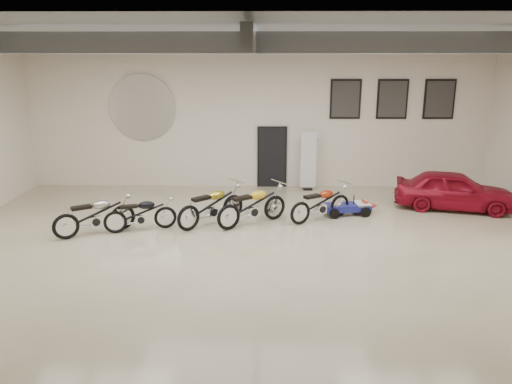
{
  "coord_description": "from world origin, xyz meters",
  "views": [
    {
      "loc": [
        0.18,
        -11.37,
        4.58
      ],
      "look_at": [
        0.0,
        1.2,
        1.1
      ],
      "focal_mm": 35.0,
      "sensor_mm": 36.0,
      "label": 1
    }
  ],
  "objects_px": {
    "motorcycle_gold": "(211,205)",
    "motorcycle_red": "(321,203)",
    "motorcycle_silver": "(95,214)",
    "motorcycle_black": "(140,213)",
    "go_kart": "(351,204)",
    "vintage_car": "(454,190)",
    "motorcycle_yellow": "(252,205)",
    "banner_stand": "(308,162)"
  },
  "relations": [
    {
      "from": "motorcycle_silver",
      "to": "motorcycle_gold",
      "type": "relative_size",
      "value": 0.96
    },
    {
      "from": "motorcycle_silver",
      "to": "go_kart",
      "type": "bearing_deg",
      "value": -17.96
    },
    {
      "from": "motorcycle_gold",
      "to": "motorcycle_yellow",
      "type": "distance_m",
      "value": 1.13
    },
    {
      "from": "banner_stand",
      "to": "motorcycle_red",
      "type": "distance_m",
      "value": 3.36
    },
    {
      "from": "motorcycle_silver",
      "to": "motorcycle_yellow",
      "type": "relative_size",
      "value": 0.96
    },
    {
      "from": "motorcycle_gold",
      "to": "go_kart",
      "type": "xyz_separation_m",
      "value": [
        4.05,
        0.99,
        -0.27
      ]
    },
    {
      "from": "motorcycle_red",
      "to": "motorcycle_black",
      "type": "bearing_deg",
      "value": 159.37
    },
    {
      "from": "motorcycle_silver",
      "to": "motorcycle_red",
      "type": "distance_m",
      "value": 6.16
    },
    {
      "from": "motorcycle_gold",
      "to": "motorcycle_red",
      "type": "bearing_deg",
      "value": -35.16
    },
    {
      "from": "motorcycle_gold",
      "to": "go_kart",
      "type": "distance_m",
      "value": 4.17
    },
    {
      "from": "motorcycle_gold",
      "to": "motorcycle_red",
      "type": "distance_m",
      "value": 3.09
    },
    {
      "from": "banner_stand",
      "to": "motorcycle_gold",
      "type": "bearing_deg",
      "value": -131.86
    },
    {
      "from": "motorcycle_black",
      "to": "motorcycle_gold",
      "type": "bearing_deg",
      "value": -2.53
    },
    {
      "from": "motorcycle_yellow",
      "to": "vintage_car",
      "type": "relative_size",
      "value": 0.63
    },
    {
      "from": "motorcycle_gold",
      "to": "go_kart",
      "type": "bearing_deg",
      "value": -29.08
    },
    {
      "from": "motorcycle_red",
      "to": "motorcycle_gold",
      "type": "bearing_deg",
      "value": 156.25
    },
    {
      "from": "motorcycle_black",
      "to": "motorcycle_gold",
      "type": "distance_m",
      "value": 1.92
    },
    {
      "from": "banner_stand",
      "to": "motorcycle_black",
      "type": "bearing_deg",
      "value": -141.82
    },
    {
      "from": "motorcycle_yellow",
      "to": "motorcycle_red",
      "type": "distance_m",
      "value": 1.97
    },
    {
      "from": "motorcycle_yellow",
      "to": "motorcycle_red",
      "type": "height_order",
      "value": "motorcycle_yellow"
    },
    {
      "from": "motorcycle_yellow",
      "to": "go_kart",
      "type": "xyz_separation_m",
      "value": [
        2.91,
        0.97,
        -0.27
      ]
    },
    {
      "from": "banner_stand",
      "to": "go_kart",
      "type": "bearing_deg",
      "value": -72.17
    },
    {
      "from": "motorcycle_black",
      "to": "motorcycle_yellow",
      "type": "distance_m",
      "value": 3.03
    },
    {
      "from": "motorcycle_silver",
      "to": "motorcycle_yellow",
      "type": "bearing_deg",
      "value": -20.93
    },
    {
      "from": "motorcycle_black",
      "to": "motorcycle_yellow",
      "type": "height_order",
      "value": "motorcycle_yellow"
    },
    {
      "from": "motorcycle_yellow",
      "to": "motorcycle_silver",
      "type": "bearing_deg",
      "value": 156.06
    },
    {
      "from": "motorcycle_silver",
      "to": "vintage_car",
      "type": "xyz_separation_m",
      "value": [
        10.22,
        2.39,
        0.05
      ]
    },
    {
      "from": "motorcycle_silver",
      "to": "motorcycle_yellow",
      "type": "distance_m",
      "value": 4.19
    },
    {
      "from": "motorcycle_yellow",
      "to": "banner_stand",
      "type": "bearing_deg",
      "value": 28.1
    },
    {
      "from": "motorcycle_silver",
      "to": "motorcycle_black",
      "type": "height_order",
      "value": "motorcycle_silver"
    },
    {
      "from": "motorcycle_yellow",
      "to": "go_kart",
      "type": "bearing_deg",
      "value": -16.9
    },
    {
      "from": "motorcycle_red",
      "to": "go_kart",
      "type": "height_order",
      "value": "motorcycle_red"
    },
    {
      "from": "motorcycle_black",
      "to": "go_kart",
      "type": "xyz_separation_m",
      "value": [
        5.89,
        1.51,
        -0.19
      ]
    },
    {
      "from": "banner_stand",
      "to": "vintage_car",
      "type": "xyz_separation_m",
      "value": [
        4.25,
        -2.15,
        -0.4
      ]
    },
    {
      "from": "motorcycle_silver",
      "to": "go_kart",
      "type": "xyz_separation_m",
      "value": [
        7.02,
        1.8,
        -0.24
      ]
    },
    {
      "from": "motorcycle_silver",
      "to": "motorcycle_black",
      "type": "relative_size",
      "value": 1.12
    },
    {
      "from": "motorcycle_gold",
      "to": "motorcycle_red",
      "type": "relative_size",
      "value": 1.09
    },
    {
      "from": "motorcycle_silver",
      "to": "go_kart",
      "type": "distance_m",
      "value": 7.25
    },
    {
      "from": "motorcycle_red",
      "to": "go_kart",
      "type": "relative_size",
      "value": 1.21
    },
    {
      "from": "vintage_car",
      "to": "motorcycle_yellow",
      "type": "bearing_deg",
      "value": 118.2
    },
    {
      "from": "motorcycle_black",
      "to": "go_kart",
      "type": "bearing_deg",
      "value": -3.95
    },
    {
      "from": "banner_stand",
      "to": "go_kart",
      "type": "xyz_separation_m",
      "value": [
        1.05,
        -2.75,
        -0.69
      ]
    }
  ]
}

